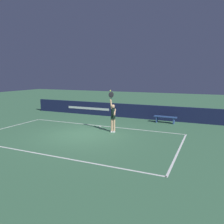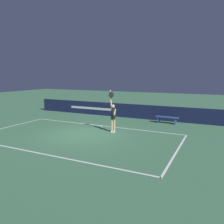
{
  "view_description": "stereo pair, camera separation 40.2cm",
  "coord_description": "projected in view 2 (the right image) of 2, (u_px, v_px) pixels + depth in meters",
  "views": [
    {
      "loc": [
        6.21,
        -10.06,
        3.17
      ],
      "look_at": [
        1.26,
        1.0,
        1.16
      ],
      "focal_mm": 35.9,
      "sensor_mm": 36.0,
      "label": 1
    },
    {
      "loc": [
        6.58,
        -9.89,
        3.17
      ],
      "look_at": [
        1.26,
        1.0,
        1.16
      ],
      "focal_mm": 35.9,
      "sensor_mm": 36.0,
      "label": 2
    }
  ],
  "objects": [
    {
      "name": "tennis_player",
      "position": [
        113.0,
        116.0,
        12.42
      ],
      "size": [
        0.49,
        0.44,
        2.29
      ],
      "color": "tan",
      "rests_on": "ground"
    },
    {
      "name": "back_wall",
      "position": [
        123.0,
        110.0,
        16.95
      ],
      "size": [
        15.47,
        0.18,
        1.03
      ],
      "color": "#151C3F",
      "rests_on": "ground"
    },
    {
      "name": "ground_plane",
      "position": [
        83.0,
        134.0,
        12.13
      ],
      "size": [
        60.0,
        60.0,
        0.0
      ],
      "primitive_type": "plane",
      "color": "#3E704D"
    },
    {
      "name": "tennis_ball",
      "position": [
        110.0,
        91.0,
        11.89
      ],
      "size": [
        0.07,
        0.07,
        0.07
      ],
      "color": "#D1E039"
    },
    {
      "name": "court_lines",
      "position": [
        77.0,
        136.0,
        11.66
      ],
      "size": [
        10.25,
        5.62,
        0.0
      ],
      "color": "white",
      "rests_on": "ground"
    },
    {
      "name": "courtside_bench_near",
      "position": [
        167.0,
        118.0,
        14.76
      ],
      "size": [
        1.5,
        0.43,
        0.45
      ],
      "color": "#2D4B86",
      "rests_on": "ground"
    }
  ]
}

